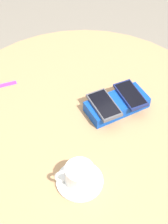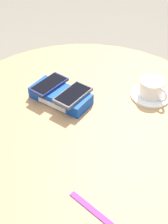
{
  "view_description": "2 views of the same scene",
  "coord_description": "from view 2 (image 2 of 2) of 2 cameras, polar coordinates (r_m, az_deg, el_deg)",
  "views": [
    {
      "loc": [
        0.48,
        0.73,
        1.71
      ],
      "look_at": [
        0.0,
        0.0,
        0.74
      ],
      "focal_mm": 60.0,
      "sensor_mm": 36.0,
      "label": 1
    },
    {
      "loc": [
        0.39,
        -0.7,
        1.43
      ],
      "look_at": [
        0.0,
        0.0,
        0.74
      ],
      "focal_mm": 50.0,
      "sensor_mm": 36.0,
      "label": 2
    }
  ],
  "objects": [
    {
      "name": "phone_navy",
      "position": [
        1.14,
        -6.38,
        5.04
      ],
      "size": [
        0.09,
        0.15,
        0.01
      ],
      "color": "navy",
      "rests_on": "phone_box"
    },
    {
      "name": "lanyard_strap",
      "position": [
        0.83,
        1.31,
        -17.26
      ],
      "size": [
        0.14,
        0.05,
        0.0
      ],
      "primitive_type": "cube",
      "rotation": [
        0.0,
        0.0,
        -0.24
      ],
      "color": "purple",
      "rests_on": "round_table"
    },
    {
      "name": "round_table",
      "position": [
        1.14,
        -0.0,
        -4.65
      ],
      "size": [
        1.02,
        1.02,
        0.72
      ],
      "color": "#2D2D2D",
      "rests_on": "ground_plane"
    },
    {
      "name": "phone_box",
      "position": [
        1.12,
        -4.32,
        2.96
      ],
      "size": [
        0.23,
        0.12,
        0.04
      ],
      "color": "#0F42AD",
      "rests_on": "round_table"
    },
    {
      "name": "coffee_cup",
      "position": [
        1.15,
        12.35,
        4.31
      ],
      "size": [
        0.11,
        0.09,
        0.06
      ],
      "color": "white",
      "rests_on": "saucer"
    },
    {
      "name": "phone_gray",
      "position": [
        1.08,
        -2.02,
        3.18
      ],
      "size": [
        0.09,
        0.15,
        0.01
      ],
      "color": "#515156",
      "rests_on": "phone_box"
    },
    {
      "name": "saucer",
      "position": [
        1.17,
        12.01,
        2.96
      ],
      "size": [
        0.14,
        0.14,
        0.01
      ],
      "primitive_type": "cylinder",
      "color": "white",
      "rests_on": "round_table"
    }
  ]
}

